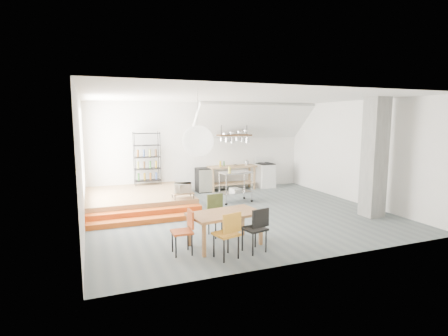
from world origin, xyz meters
name	(u,v)px	position (x,y,z in m)	size (l,w,h in m)	color
floor	(239,214)	(0.00, 0.00, 0.00)	(8.00, 8.00, 0.00)	#545E61
wall_back	(201,147)	(0.00, 3.50, 1.60)	(8.00, 0.04, 3.20)	silver
wall_left	(81,164)	(-4.00, 0.00, 1.60)	(0.04, 7.00, 3.20)	silver
wall_right	(355,152)	(4.00, 0.00, 1.60)	(0.04, 7.00, 3.20)	silver
ceiling	(239,97)	(0.00, 0.00, 3.20)	(8.00, 7.00, 0.02)	white
slope_ceiling	(252,121)	(1.80, 2.90, 2.55)	(4.40, 1.80, 0.15)	white
window_pane	(83,150)	(-3.98, 1.50, 1.80)	(0.02, 2.50, 2.20)	white
platform	(138,199)	(-2.50, 2.00, 0.20)	(3.00, 3.00, 0.40)	#9B7A4D
step_lower	(148,220)	(-2.50, 0.05, 0.07)	(3.00, 0.35, 0.13)	#C75117
step_upper	(146,214)	(-2.50, 0.40, 0.13)	(3.00, 0.35, 0.27)	#C75117
concrete_column	(374,158)	(3.30, -1.50, 1.60)	(0.50, 0.50, 3.20)	slate
kitchen_counter	(232,173)	(1.10, 3.15, 0.63)	(1.80, 0.60, 0.91)	#9B7A4D
stove	(265,175)	(2.50, 3.16, 0.48)	(0.60, 0.60, 1.18)	white
pot_rack	(235,137)	(1.13, 2.92, 1.98)	(1.20, 0.50, 1.43)	#452C1B
wire_shelving	(147,158)	(-2.00, 3.20, 1.33)	(0.88, 0.38, 1.80)	black
microwave_shelf	(183,193)	(-1.40, 0.75, 0.55)	(0.60, 0.40, 0.16)	#9B7A4D
paper_lantern	(198,141)	(-1.84, -2.23, 2.20)	(0.60, 0.60, 0.60)	white
dining_table	(225,216)	(-1.25, -2.14, 0.63)	(1.59, 1.04, 0.70)	brown
chair_mustard	(228,231)	(-1.46, -2.86, 0.55)	(0.51, 0.51, 0.91)	#C07F21
chair_black	(257,226)	(-0.82, -2.76, 0.54)	(0.50, 0.50, 0.91)	black
chair_olive	(217,211)	(-1.17, -1.45, 0.55)	(0.48, 0.48, 0.93)	#4A5729
chair_red	(185,228)	(-2.14, -2.29, 0.52)	(0.40, 0.40, 0.86)	#AF4519
rolling_cart	(236,183)	(0.46, 1.30, 0.63)	(1.04, 0.66, 0.98)	silver
mini_fridge	(203,180)	(0.00, 3.20, 0.44)	(0.51, 0.51, 0.87)	black
microwave	(183,188)	(-1.40, 0.75, 0.70)	(0.48, 0.33, 0.27)	beige
bowl	(236,165)	(1.22, 3.10, 0.93)	(0.19, 0.19, 0.05)	silver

